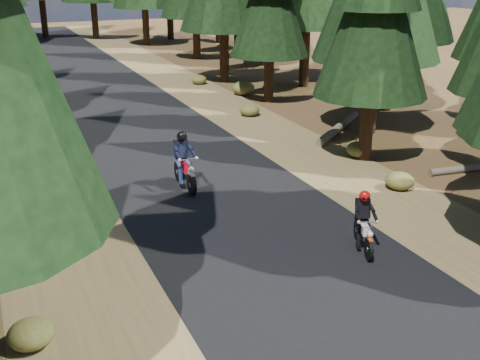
% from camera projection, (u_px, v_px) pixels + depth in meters
% --- Properties ---
extents(ground, '(120.00, 120.00, 0.00)m').
position_uv_depth(ground, '(264.00, 240.00, 15.02)').
color(ground, '#483419').
rests_on(ground, ground).
extents(road, '(6.00, 100.00, 0.01)m').
position_uv_depth(road, '(197.00, 178.00, 19.33)').
color(road, black).
rests_on(road, ground).
extents(shoulder_l, '(3.20, 100.00, 0.01)m').
position_uv_depth(shoulder_l, '(49.00, 199.00, 17.61)').
color(shoulder_l, brown).
rests_on(shoulder_l, ground).
extents(shoulder_r, '(3.20, 100.00, 0.01)m').
position_uv_depth(shoulder_r, '(321.00, 160.00, 21.05)').
color(shoulder_r, brown).
rests_on(shoulder_r, ground).
extents(log_near, '(3.93, 3.48, 0.32)m').
position_uv_depth(log_near, '(339.00, 127.00, 24.59)').
color(log_near, '#4C4233').
rests_on(log_near, ground).
extents(log_far, '(3.84, 0.60, 0.24)m').
position_uv_depth(log_far, '(480.00, 167.00, 19.99)').
color(log_far, '#4C4233').
rests_on(log_far, ground).
extents(understory_shrubs, '(14.41, 30.58, 0.70)m').
position_uv_depth(understory_shrubs, '(188.00, 136.00, 22.91)').
color(understory_shrubs, '#474C1E').
rests_on(understory_shrubs, ground).
extents(rider_lead, '(1.03, 1.72, 1.47)m').
position_uv_depth(rider_lead, '(364.00, 231.00, 14.35)').
color(rider_lead, silver).
rests_on(rider_lead, road).
extents(rider_follow, '(0.61, 1.98, 1.76)m').
position_uv_depth(rider_follow, '(185.00, 170.00, 18.23)').
color(rider_follow, maroon).
rests_on(rider_follow, road).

